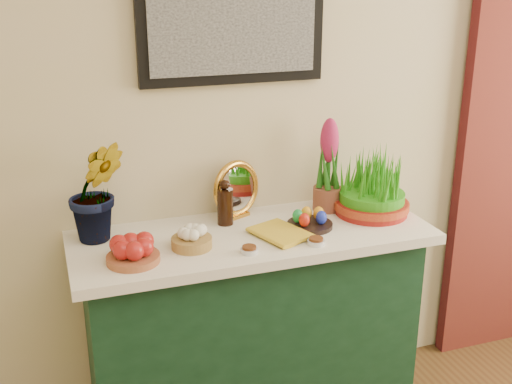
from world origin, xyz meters
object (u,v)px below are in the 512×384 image
Objects in this scene: hyacinth_green at (96,175)px; wheatgrass_sabzeh at (372,188)px; mirror at (236,190)px; sideboard at (252,335)px; book at (264,238)px.

wheatgrass_sabzeh is (1.10, -0.10, -0.14)m from hyacinth_green.
wheatgrass_sabzeh is (0.54, -0.16, -0.00)m from mirror.
wheatgrass_sabzeh reaches higher than mirror.
wheatgrass_sabzeh is at bearing -5.70° from hyacinth_green.
hyacinth_green is (-0.56, 0.12, 0.72)m from sideboard.
book is at bearing -86.88° from mirror.
hyacinth_green reaches higher than book.
hyacinth_green is 0.58m from mirror.
book is (0.57, -0.22, -0.24)m from hyacinth_green.
mirror is (0.56, 0.06, -0.14)m from hyacinth_green.
wheatgrass_sabzeh is at bearing -16.53° from mirror.
mirror is (-0.01, 0.18, 0.58)m from sideboard.
hyacinth_green reaches higher than sideboard.
sideboard is at bearing -12.28° from hyacinth_green.
hyacinth_green is 1.11m from wheatgrass_sabzeh.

